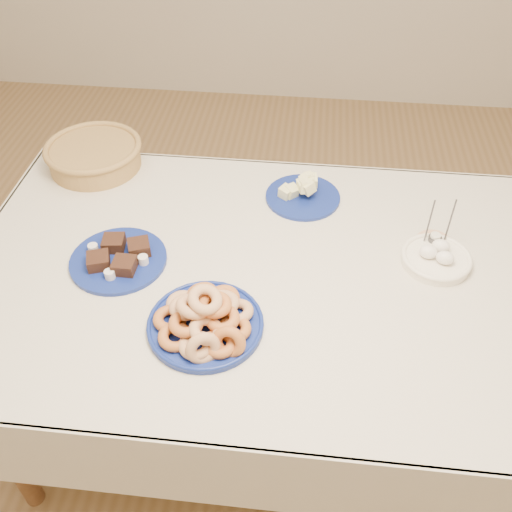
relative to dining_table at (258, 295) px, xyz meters
name	(u,v)px	position (x,y,z in m)	size (l,w,h in m)	color
ground	(257,413)	(0.00, 0.00, -0.64)	(5.00, 5.00, 0.00)	olive
dining_table	(258,295)	(0.00, 0.00, 0.00)	(1.71, 1.11, 0.75)	brown
donut_platter	(206,320)	(-0.11, -0.23, 0.14)	(0.37, 0.37, 0.14)	navy
melon_plate	(304,191)	(0.11, 0.35, 0.13)	(0.30, 0.30, 0.08)	navy
brownie_plate	(119,258)	(-0.40, -0.01, 0.12)	(0.28, 0.28, 0.05)	navy
wicker_basket	(94,154)	(-0.62, 0.46, 0.15)	(0.40, 0.40, 0.09)	olive
candle_holder	(434,243)	(0.51, 0.15, 0.12)	(0.12, 0.12, 0.17)	tan
egg_bowl	(436,258)	(0.50, 0.08, 0.13)	(0.24, 0.24, 0.07)	white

